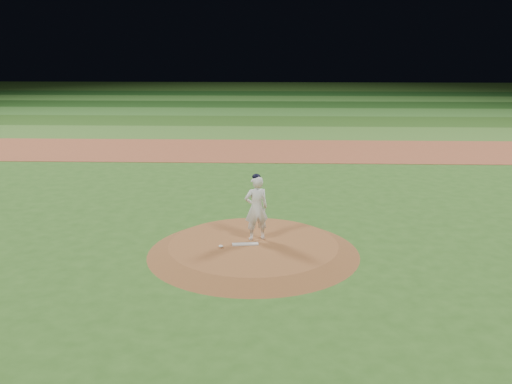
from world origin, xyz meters
name	(u,v)px	position (x,y,z in m)	size (l,w,h in m)	color
ground	(253,253)	(0.00, 0.00, 0.00)	(120.00, 120.00, 0.00)	#2E5C1E
infield_dirt_band	(264,150)	(0.00, 14.00, 0.01)	(70.00, 6.00, 0.02)	brown
outfield_stripe_0	(266,133)	(0.00, 19.50, 0.01)	(70.00, 5.00, 0.02)	#3C6A26
outfield_stripe_1	(267,121)	(0.00, 24.50, 0.01)	(70.00, 5.00, 0.02)	#264D18
outfield_stripe_2	(268,112)	(0.00, 29.50, 0.01)	(70.00, 5.00, 0.02)	#326725
outfield_stripe_3	(269,104)	(0.00, 34.50, 0.01)	(70.00, 5.00, 0.02)	#1A4215
outfield_stripe_4	(270,98)	(0.00, 39.50, 0.01)	(70.00, 5.00, 0.02)	#39742A
outfield_stripe_5	(270,93)	(0.00, 44.50, 0.01)	(70.00, 5.00, 0.02)	#184616
pitchers_mound	(253,248)	(0.00, 0.00, 0.12)	(5.50, 5.50, 0.25)	brown
pitching_rubber	(245,244)	(-0.21, -0.09, 0.27)	(0.68, 0.17, 0.03)	silver
rosin_bag	(221,246)	(-0.82, -0.31, 0.28)	(0.12, 0.12, 0.07)	white
pitcher_on_mound	(256,208)	(0.07, 0.33, 1.13)	(0.73, 0.59, 1.79)	white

